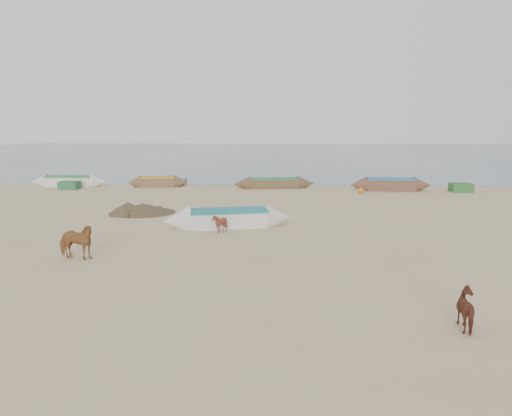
# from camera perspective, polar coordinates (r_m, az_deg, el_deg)

# --- Properties ---
(ground) EXTENTS (140.00, 140.00, 0.00)m
(ground) POSITION_cam_1_polar(r_m,az_deg,el_deg) (19.06, -0.56, -4.86)
(ground) COLOR tan
(ground) RESTS_ON ground
(sea) EXTENTS (160.00, 160.00, 0.00)m
(sea) POSITION_cam_1_polar(r_m,az_deg,el_deg) (100.58, 2.08, 6.41)
(sea) COLOR slate
(sea) RESTS_ON ground
(cow_adult) EXTENTS (1.63, 0.99, 1.28)m
(cow_adult) POSITION_cam_1_polar(r_m,az_deg,el_deg) (18.74, -19.93, -3.64)
(cow_adult) COLOR #905D2F
(cow_adult) RESTS_ON ground
(calf_front) EXTENTS (0.91, 0.85, 0.84)m
(calf_front) POSITION_cam_1_polar(r_m,az_deg,el_deg) (22.25, -4.17, -1.75)
(calf_front) COLOR brown
(calf_front) RESTS_ON ground
(calf_right) EXTENTS (1.06, 1.14, 0.92)m
(calf_right) POSITION_cam_1_polar(r_m,az_deg,el_deg) (12.68, 23.34, -10.65)
(calf_right) COLOR brown
(calf_right) RESTS_ON ground
(near_canoe) EXTENTS (6.26, 2.88, 0.84)m
(near_canoe) POSITION_cam_1_polar(r_m,az_deg,el_deg) (23.51, -3.21, -1.16)
(near_canoe) COLOR silver
(near_canoe) RESTS_ON ground
(debris_pile) EXTENTS (3.69, 3.69, 0.51)m
(debris_pile) POSITION_cam_1_polar(r_m,az_deg,el_deg) (28.20, -12.84, -0.01)
(debris_pile) COLOR brown
(debris_pile) RESTS_ON ground
(waterline_canoes) EXTENTS (60.77, 3.21, 0.94)m
(waterline_canoes) POSITION_cam_1_polar(r_m,az_deg,el_deg) (38.72, -1.27, 2.87)
(waterline_canoes) COLOR brown
(waterline_canoes) RESTS_ON ground
(beach_clutter) EXTENTS (46.52, 5.40, 0.64)m
(beach_clutter) POSITION_cam_1_polar(r_m,az_deg,el_deg) (38.33, 6.65, 2.56)
(beach_clutter) COLOR #2B5F3C
(beach_clutter) RESTS_ON ground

